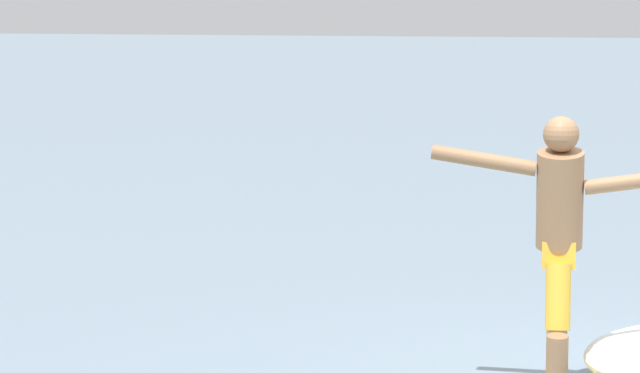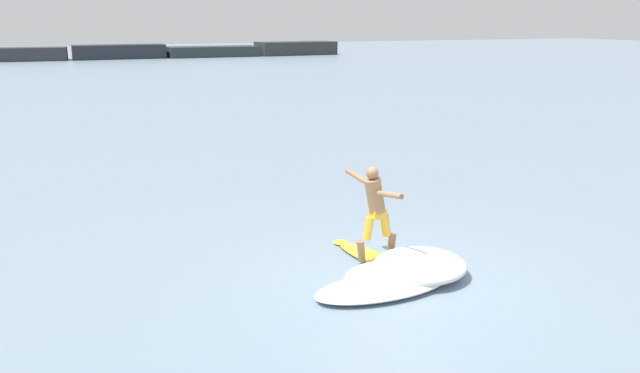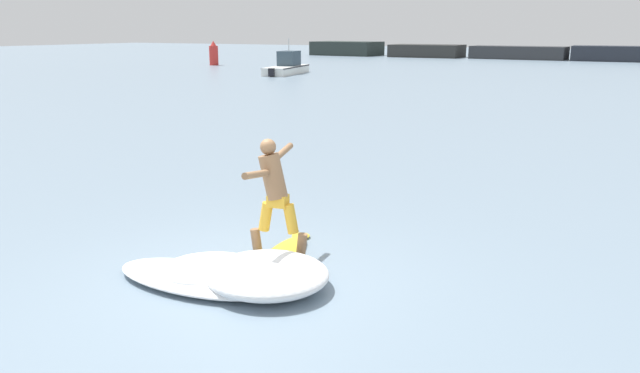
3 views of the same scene
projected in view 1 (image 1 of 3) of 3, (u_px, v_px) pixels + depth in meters
The scene contains 1 object.
surfer at pixel (559, 229), 9.09m from camera, with size 0.85×1.53×1.64m.
Camera 1 is at (-8.98, -0.89, 2.36)m, focal length 85.00 mm.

